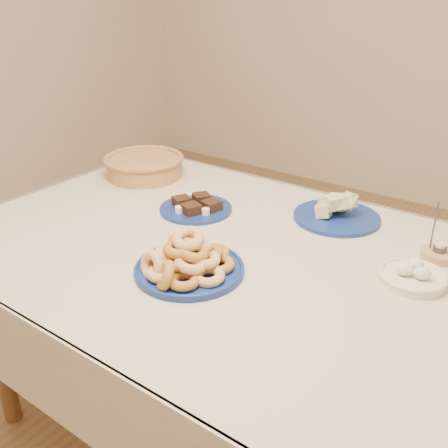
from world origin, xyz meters
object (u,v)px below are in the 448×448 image
(wicker_basket, at_px, (144,165))
(egg_bowl, at_px, (413,276))
(brownie_plate, at_px, (196,207))
(donut_platter, at_px, (187,261))
(melon_plate, at_px, (337,211))
(dining_table, at_px, (234,281))
(candle_holder, at_px, (439,254))

(wicker_basket, distance_m, egg_bowl, 1.12)
(brownie_plate, xyz_separation_m, wicker_basket, (-0.38, 0.14, 0.03))
(donut_platter, relative_size, melon_plate, 1.29)
(melon_plate, xyz_separation_m, wicker_basket, (-0.78, -0.07, 0.02))
(dining_table, bearing_deg, brownie_plate, 150.32)
(candle_holder, bearing_deg, donut_platter, -137.79)
(donut_platter, bearing_deg, egg_bowl, 31.36)
(wicker_basket, xyz_separation_m, egg_bowl, (1.10, -0.17, -0.03))
(wicker_basket, bearing_deg, donut_platter, -37.63)
(dining_table, relative_size, donut_platter, 4.48)
(wicker_basket, distance_m, candle_holder, 1.12)
(melon_plate, xyz_separation_m, brownie_plate, (-0.41, -0.22, -0.01))
(donut_platter, distance_m, brownie_plate, 0.40)
(brownie_plate, relative_size, wicker_basket, 0.76)
(wicker_basket, relative_size, candle_holder, 2.43)
(dining_table, height_order, egg_bowl, egg_bowl)
(dining_table, xyz_separation_m, brownie_plate, (-0.26, 0.15, 0.12))
(brownie_plate, height_order, candle_holder, candle_holder)
(dining_table, height_order, wicker_basket, wicker_basket)
(donut_platter, distance_m, melon_plate, 0.57)
(melon_plate, height_order, wicker_basket, melon_plate)
(melon_plate, relative_size, brownie_plate, 0.99)
(dining_table, height_order, donut_platter, donut_platter)
(melon_plate, xyz_separation_m, candle_holder, (0.34, -0.08, -0.01))
(brownie_plate, xyz_separation_m, egg_bowl, (0.73, -0.03, 0.00))
(candle_holder, height_order, egg_bowl, candle_holder)
(dining_table, xyz_separation_m, melon_plate, (0.15, 0.36, 0.13))
(dining_table, relative_size, brownie_plate, 5.74)
(melon_plate, height_order, egg_bowl, melon_plate)
(dining_table, bearing_deg, donut_platter, -98.04)
(wicker_basket, bearing_deg, candle_holder, -0.22)
(dining_table, distance_m, wicker_basket, 0.72)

